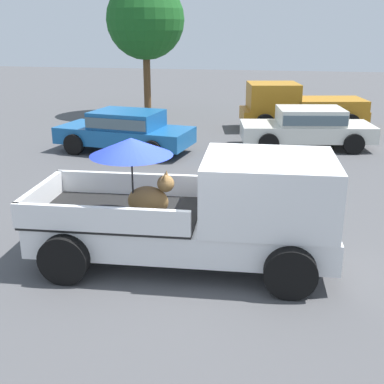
# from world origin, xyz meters

# --- Properties ---
(ground_plane) EXTENTS (80.00, 80.00, 0.00)m
(ground_plane) POSITION_xyz_m (0.00, 0.00, 0.00)
(ground_plane) COLOR #4C4C4F
(pickup_truck_main) EXTENTS (5.16, 2.50, 2.21)m
(pickup_truck_main) POSITION_xyz_m (0.45, 0.01, 0.97)
(pickup_truck_main) COLOR black
(pickup_truck_main) RESTS_ON ground
(pickup_truck_red) EXTENTS (5.06, 2.91, 1.80)m
(pickup_truck_red) POSITION_xyz_m (1.98, 12.29, 0.87)
(pickup_truck_red) COLOR black
(pickup_truck_red) RESTS_ON ground
(parked_sedan_near) EXTENTS (4.51, 2.46, 1.33)m
(parked_sedan_near) POSITION_xyz_m (-3.46, 7.39, 0.74)
(parked_sedan_near) COLOR black
(parked_sedan_near) RESTS_ON ground
(parked_sedan_far) EXTENTS (4.54, 2.52, 1.33)m
(parked_sedan_far) POSITION_xyz_m (2.30, 9.12, 0.74)
(parked_sedan_far) COLOR black
(parked_sedan_far) RESTS_ON ground
(tree_by_lot) EXTENTS (3.44, 3.44, 5.88)m
(tree_by_lot) POSITION_xyz_m (-4.77, 14.56, 4.14)
(tree_by_lot) COLOR brown
(tree_by_lot) RESTS_ON ground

